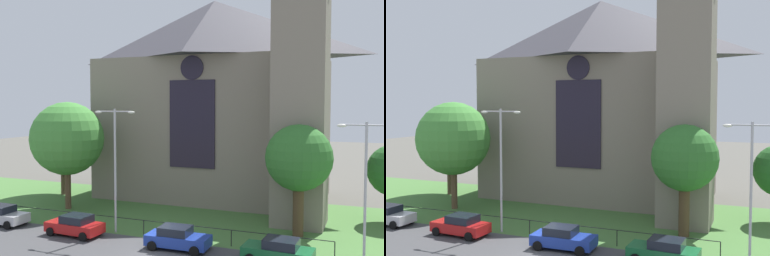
{
  "view_description": "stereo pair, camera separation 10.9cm",
  "coord_description": "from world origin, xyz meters",
  "views": [
    {
      "loc": [
        12.88,
        -25.97,
        9.64
      ],
      "look_at": [
        -1.03,
        8.0,
        7.57
      ],
      "focal_mm": 42.06,
      "sensor_mm": 36.0,
      "label": 1
    },
    {
      "loc": [
        12.98,
        -25.92,
        9.64
      ],
      "look_at": [
        -1.03,
        8.0,
        7.57
      ],
      "focal_mm": 42.06,
      "sensor_mm": 36.0,
      "label": 2
    }
  ],
  "objects": [
    {
      "name": "ground",
      "position": [
        0.0,
        10.0,
        0.0
      ],
      "size": [
        160.0,
        160.0,
        0.0
      ],
      "primitive_type": "plane",
      "color": "#56544C"
    },
    {
      "name": "grass_verge",
      "position": [
        0.0,
        8.0,
        0.0
      ],
      "size": [
        120.0,
        20.0,
        0.01
      ],
      "primitive_type": "cube",
      "color": "#477538",
      "rests_on": "ground"
    },
    {
      "name": "church_building",
      "position": [
        -1.8,
        17.2,
        10.27
      ],
      "size": [
        23.2,
        16.2,
        26.0
      ],
      "color": "gray",
      "rests_on": "ground"
    },
    {
      "name": "iron_railing",
      "position": [
        -2.57,
        2.5,
        0.96
      ],
      "size": [
        26.66,
        0.07,
        1.13
      ],
      "color": "black",
      "rests_on": "ground"
    },
    {
      "name": "tree_left_far",
      "position": [
        -17.41,
        12.38,
        6.24
      ],
      "size": [
        6.21,
        6.21,
        9.37
      ],
      "color": "brown",
      "rests_on": "ground"
    },
    {
      "name": "tree_left_near",
      "position": [
        -12.89,
        7.19,
        6.4
      ],
      "size": [
        6.61,
        6.61,
        9.72
      ],
      "color": "brown",
      "rests_on": "ground"
    },
    {
      "name": "tree_right_near",
      "position": [
        7.84,
        6.57,
        5.62
      ],
      "size": [
        4.81,
        4.81,
        8.11
      ],
      "color": "#4C3823",
      "rests_on": "ground"
    },
    {
      "name": "streetlamp_near",
      "position": [
        -4.88,
        2.4,
        5.76
      ],
      "size": [
        3.37,
        0.26,
        9.2
      ],
      "color": "#B2B2B7",
      "rests_on": "ground"
    },
    {
      "name": "streetlamp_far",
      "position": [
        12.41,
        2.4,
        5.39
      ],
      "size": [
        3.37,
        0.26,
        8.52
      ],
      "color": "#B2B2B7",
      "rests_on": "ground"
    },
    {
      "name": "parked_car_silver",
      "position": [
        -14.43,
        0.85,
        0.74
      ],
      "size": [
        4.24,
        2.1,
        1.51
      ],
      "rotation": [
        0.0,
        0.0,
        -0.02
      ],
      "color": "#B7B7BC",
      "rests_on": "ground"
    },
    {
      "name": "parked_car_red",
      "position": [
        -7.18,
        0.59,
        0.74
      ],
      "size": [
        4.28,
        2.19,
        1.51
      ],
      "rotation": [
        0.0,
        0.0,
        3.09
      ],
      "color": "#B21919",
      "rests_on": "ground"
    },
    {
      "name": "parked_car_blue",
      "position": [
        0.96,
        0.6,
        0.74
      ],
      "size": [
        4.25,
        2.11,
        1.51
      ],
      "rotation": [
        0.0,
        0.0,
        0.03
      ],
      "color": "#1E3899",
      "rests_on": "ground"
    },
    {
      "name": "parked_car_green",
      "position": [
        7.65,
        0.53,
        0.74
      ],
      "size": [
        4.27,
        2.17,
        1.51
      ],
      "rotation": [
        0.0,
        0.0,
        3.1
      ],
      "color": "#196033",
      "rests_on": "ground"
    }
  ]
}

